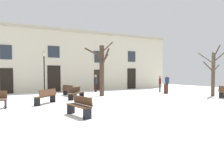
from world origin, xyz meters
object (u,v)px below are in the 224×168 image
bench_near_center_tree (46,96)px  person_by_shop_door (167,82)px  streetlamp (44,68)px  bench_facing_shops (80,106)px  tree_foreground (213,72)px  litter_bin (166,89)px  tree_near_facade (102,68)px  person_near_bench (96,83)px  person_strolling (160,83)px  bench_back_to_back_right (76,93)px  bench_far_corner (69,90)px

bench_near_center_tree → person_by_shop_door: person_by_shop_door is taller
streetlamp → person_by_shop_door: 12.64m
bench_facing_shops → bench_near_center_tree: 4.63m
streetlamp → bench_facing_shops: (-0.68, -10.76, -1.87)m
tree_foreground → litter_bin: tree_foreground is taller
tree_near_facade → litter_bin: 6.60m
streetlamp → person_near_bench: bearing=1.5°
person_by_shop_door → tree_near_facade: bearing=10.8°
person_strolling → bench_back_to_back_right: bearing=-42.8°
bench_facing_shops → person_near_bench: bearing=145.2°
bench_facing_shops → bench_back_to_back_right: bearing=155.1°
bench_facing_shops → bench_far_corner: 8.98m
bench_facing_shops → bench_back_to_back_right: (1.99, 6.21, -0.02)m
person_strolling → bench_near_center_tree: bearing=-37.4°
bench_back_to_back_right → bench_near_center_tree: size_ratio=0.98×
bench_far_corner → person_by_shop_door: (10.78, -0.13, 0.50)m
bench_facing_shops → person_strolling: size_ratio=1.06×
bench_facing_shops → bench_near_center_tree: bench_near_center_tree is taller
bench_far_corner → person_by_shop_door: person_by_shop_door is taller
streetlamp → tree_near_facade: bearing=-41.9°
litter_bin → person_by_shop_door: (2.18, 2.22, 0.50)m
bench_near_center_tree → person_strolling: person_strolling is taller
litter_bin → bench_near_center_tree: (-11.34, -1.73, 0.02)m
bench_near_center_tree → person_strolling: size_ratio=0.99×
person_strolling → tree_near_facade: bearing=-47.4°
person_by_shop_door → bench_far_corner: bearing=1.2°
streetlamp → litter_bin: 11.26m
person_near_bench → bench_near_center_tree: bearing=3.5°
streetlamp → litter_bin: size_ratio=4.16×
tree_near_facade → streetlamp: (-3.92, 3.52, -0.01)m
bench_facing_shops → person_strolling: (11.45, 7.86, 0.45)m
tree_near_facade → person_near_bench: (1.12, 3.65, -1.39)m
person_by_shop_door → streetlamp: bearing=-8.2°
bench_near_center_tree → person_strolling: 12.37m
streetlamp → person_near_bench: streetlamp is taller
litter_bin → person_near_bench: (-5.15, 4.55, 0.49)m
person_near_bench → person_strolling: 6.48m
bench_near_center_tree → bench_facing_shops: bearing=50.0°
bench_far_corner → person_near_bench: 4.13m
person_by_shop_door → person_strolling: bearing=25.3°
bench_back_to_back_right → person_near_bench: 6.00m
tree_foreground → litter_bin: 4.31m
person_strolling → person_by_shop_door: bearing=150.8°
tree_near_facade → person_near_bench: tree_near_facade is taller
tree_foreground → tree_near_facade: size_ratio=0.95×
bench_far_corner → person_by_shop_door: size_ratio=1.11×
bench_back_to_back_right → bench_far_corner: size_ratio=0.84×
person_strolling → bench_facing_shops: bearing=-18.2°
tree_foreground → bench_far_corner: size_ratio=2.22×
tree_foreground → streetlamp: tree_foreground is taller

